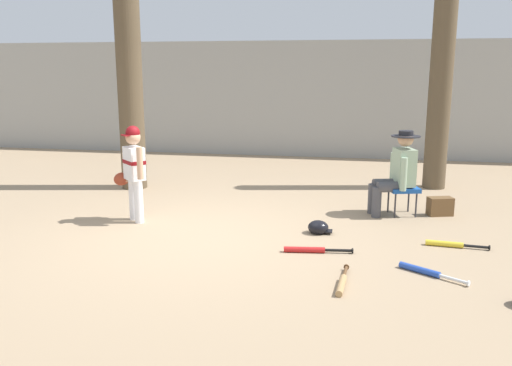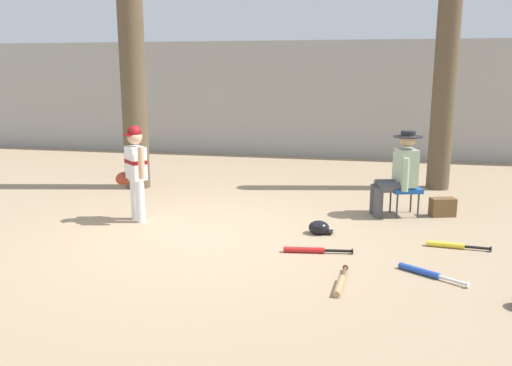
{
  "view_description": "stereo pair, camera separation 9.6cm",
  "coord_description": "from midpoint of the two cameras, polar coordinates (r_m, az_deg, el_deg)",
  "views": [
    {
      "loc": [
        1.9,
        -6.04,
        2.04
      ],
      "look_at": [
        0.77,
        -0.16,
        0.75
      ],
      "focal_mm": 37.34,
      "sensor_mm": 36.0,
      "label": 1
    },
    {
      "loc": [
        2.0,
        -6.02,
        2.04
      ],
      "look_at": [
        0.77,
        -0.16,
        0.75
      ],
      "focal_mm": 37.34,
      "sensor_mm": 36.0,
      "label": 2
    }
  ],
  "objects": [
    {
      "name": "ground_plane",
      "position": [
        6.66,
        -6.67,
        -5.76
      ],
      "size": [
        60.0,
        60.0,
        0.0
      ],
      "primitive_type": "plane",
      "color": "#9E8466"
    },
    {
      "name": "concrete_back_wall",
      "position": [
        12.78,
        2.17,
        8.99
      ],
      "size": [
        18.0,
        0.36,
        2.67
      ],
      "primitive_type": "cube",
      "color": "#9E9E99",
      "rests_on": "ground"
    },
    {
      "name": "tree_near_player",
      "position": [
        9.36,
        -13.77,
        12.64
      ],
      "size": [
        0.7,
        0.7,
        5.09
      ],
      "color": "brown",
      "rests_on": "ground"
    },
    {
      "name": "tree_behind_spectator",
      "position": [
        9.6,
        18.95,
        10.8
      ],
      "size": [
        0.53,
        0.53,
        4.35
      ],
      "color": "brown",
      "rests_on": "ground"
    },
    {
      "name": "young_ballplayer",
      "position": [
        7.32,
        -13.36,
        1.64
      ],
      "size": [
        0.57,
        0.45,
        1.31
      ],
      "color": "white",
      "rests_on": "ground"
    },
    {
      "name": "folding_stool",
      "position": [
        7.79,
        15.1,
        -0.7
      ],
      "size": [
        0.49,
        0.49,
        0.41
      ],
      "color": "#194C9E",
      "rests_on": "ground"
    },
    {
      "name": "seated_spectator",
      "position": [
        7.7,
        14.52,
        1.29
      ],
      "size": [
        0.68,
        0.54,
        1.2
      ],
      "color": "#47474C",
      "rests_on": "ground"
    },
    {
      "name": "handbag_beside_stool",
      "position": [
        7.96,
        18.79,
        -2.38
      ],
      "size": [
        0.38,
        0.27,
        0.26
      ],
      "primitive_type": "cube",
      "rotation": [
        0.0,
        0.0,
        0.31
      ],
      "color": "brown",
      "rests_on": "ground"
    },
    {
      "name": "bat_yellow_trainer",
      "position": [
        6.63,
        19.62,
        -6.2
      ],
      "size": [
        0.71,
        0.13,
        0.07
      ],
      "color": "yellow",
      "rests_on": "ground"
    },
    {
      "name": "bat_blue_youth",
      "position": [
        5.7,
        17.17,
        -9.02
      ],
      "size": [
        0.65,
        0.46,
        0.07
      ],
      "color": "#2347AD",
      "rests_on": "ground"
    },
    {
      "name": "bat_red_barrel",
      "position": [
        6.09,
        5.34,
        -7.14
      ],
      "size": [
        0.78,
        0.16,
        0.07
      ],
      "color": "red",
      "rests_on": "ground"
    },
    {
      "name": "bat_wood_tan",
      "position": [
        5.23,
        8.67,
        -10.55
      ],
      "size": [
        0.11,
        0.71,
        0.07
      ],
      "color": "tan",
      "rests_on": "ground"
    },
    {
      "name": "batting_helmet_black",
      "position": [
        6.78,
        6.29,
        -4.75
      ],
      "size": [
        0.31,
        0.24,
        0.18
      ],
      "color": "black",
      "rests_on": "ground"
    }
  ]
}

